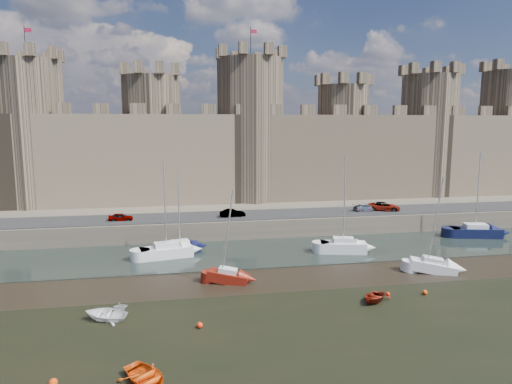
{
  "coord_description": "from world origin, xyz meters",
  "views": [
    {
      "loc": [
        -10.72,
        -27.14,
        14.95
      ],
      "look_at": [
        -1.83,
        22.0,
        7.55
      ],
      "focal_mm": 32.0,
      "sensor_mm": 36.0,
      "label": 1
    }
  ],
  "objects_px": {
    "car_3": "(384,207)",
    "sailboat_2": "(343,246)",
    "sailboat_0": "(166,251)",
    "car_2": "(366,208)",
    "dinghy_0": "(146,377)",
    "sailboat_4": "(228,276)",
    "car_0": "(121,217)",
    "sailboat_1": "(180,247)",
    "car_1": "(233,213)",
    "sailboat_3": "(475,231)",
    "sailboat_5": "(433,266)"
  },
  "relations": [
    {
      "from": "car_0",
      "to": "dinghy_0",
      "type": "bearing_deg",
      "value": -169.47
    },
    {
      "from": "car_0",
      "to": "car_2",
      "type": "bearing_deg",
      "value": -86.57
    },
    {
      "from": "car_1",
      "to": "dinghy_0",
      "type": "relative_size",
      "value": 0.95
    },
    {
      "from": "car_0",
      "to": "car_2",
      "type": "height_order",
      "value": "car_2"
    },
    {
      "from": "dinghy_0",
      "to": "car_3",
      "type": "bearing_deg",
      "value": 14.05
    },
    {
      "from": "car_0",
      "to": "car_3",
      "type": "xyz_separation_m",
      "value": [
        36.86,
        0.49,
        0.12
      ]
    },
    {
      "from": "car_0",
      "to": "sailboat_3",
      "type": "bearing_deg",
      "value": -96.31
    },
    {
      "from": "car_0",
      "to": "sailboat_5",
      "type": "height_order",
      "value": "sailboat_5"
    },
    {
      "from": "car_2",
      "to": "dinghy_0",
      "type": "relative_size",
      "value": 1.04
    },
    {
      "from": "sailboat_5",
      "to": "car_3",
      "type": "bearing_deg",
      "value": 99.9
    },
    {
      "from": "car_0",
      "to": "sailboat_0",
      "type": "distance_m",
      "value": 11.3
    },
    {
      "from": "car_3",
      "to": "sailboat_2",
      "type": "distance_m",
      "value": 15.87
    },
    {
      "from": "car_3",
      "to": "sailboat_1",
      "type": "relative_size",
      "value": 0.5
    },
    {
      "from": "car_3",
      "to": "sailboat_4",
      "type": "bearing_deg",
      "value": 146.82
    },
    {
      "from": "car_3",
      "to": "dinghy_0",
      "type": "distance_m",
      "value": 47.68
    },
    {
      "from": "car_0",
      "to": "sailboat_1",
      "type": "relative_size",
      "value": 0.33
    },
    {
      "from": "sailboat_2",
      "to": "dinghy_0",
      "type": "distance_m",
      "value": 31.9
    },
    {
      "from": "car_3",
      "to": "sailboat_2",
      "type": "bearing_deg",
      "value": 156.96
    },
    {
      "from": "sailboat_1",
      "to": "dinghy_0",
      "type": "height_order",
      "value": "sailboat_1"
    },
    {
      "from": "sailboat_4",
      "to": "car_1",
      "type": "bearing_deg",
      "value": 99.12
    },
    {
      "from": "car_2",
      "to": "sailboat_4",
      "type": "relative_size",
      "value": 0.41
    },
    {
      "from": "car_3",
      "to": "sailboat_0",
      "type": "distance_m",
      "value": 32.6
    },
    {
      "from": "car_3",
      "to": "sailboat_5",
      "type": "bearing_deg",
      "value": -172.37
    },
    {
      "from": "sailboat_0",
      "to": "sailboat_5",
      "type": "distance_m",
      "value": 28.67
    },
    {
      "from": "car_2",
      "to": "sailboat_5",
      "type": "relative_size",
      "value": 0.38
    },
    {
      "from": "car_2",
      "to": "sailboat_0",
      "type": "relative_size",
      "value": 0.34
    },
    {
      "from": "sailboat_0",
      "to": "sailboat_2",
      "type": "bearing_deg",
      "value": -16.18
    },
    {
      "from": "sailboat_0",
      "to": "sailboat_3",
      "type": "xyz_separation_m",
      "value": [
        40.54,
        2.36,
        0.01
      ]
    },
    {
      "from": "car_1",
      "to": "sailboat_0",
      "type": "bearing_deg",
      "value": 130.99
    },
    {
      "from": "sailboat_0",
      "to": "sailboat_3",
      "type": "height_order",
      "value": "sailboat_3"
    },
    {
      "from": "car_0",
      "to": "sailboat_4",
      "type": "relative_size",
      "value": 0.35
    },
    {
      "from": "sailboat_0",
      "to": "sailboat_1",
      "type": "bearing_deg",
      "value": 36.75
    },
    {
      "from": "car_2",
      "to": "car_3",
      "type": "relative_size",
      "value": 0.79
    },
    {
      "from": "car_3",
      "to": "sailboat_0",
      "type": "xyz_separation_m",
      "value": [
        -30.98,
        -9.89,
        -2.32
      ]
    },
    {
      "from": "car_1",
      "to": "sailboat_3",
      "type": "distance_m",
      "value": 32.6
    },
    {
      "from": "car_1",
      "to": "car_2",
      "type": "relative_size",
      "value": 0.92
    },
    {
      "from": "sailboat_5",
      "to": "sailboat_3",
      "type": "bearing_deg",
      "value": 63.72
    },
    {
      "from": "sailboat_2",
      "to": "sailboat_4",
      "type": "distance_m",
      "value": 16.38
    },
    {
      "from": "dinghy_0",
      "to": "sailboat_3",
      "type": "bearing_deg",
      "value": -0.05
    },
    {
      "from": "sailboat_2",
      "to": "sailboat_5",
      "type": "bearing_deg",
      "value": -38.84
    },
    {
      "from": "sailboat_3",
      "to": "car_1",
      "type": "bearing_deg",
      "value": -178.88
    },
    {
      "from": "dinghy_0",
      "to": "sailboat_5",
      "type": "bearing_deg",
      "value": -4.79
    },
    {
      "from": "sailboat_2",
      "to": "sailboat_4",
      "type": "relative_size",
      "value": 1.26
    },
    {
      "from": "sailboat_0",
      "to": "car_2",
      "type": "bearing_deg",
      "value": 8.18
    },
    {
      "from": "car_2",
      "to": "sailboat_5",
      "type": "xyz_separation_m",
      "value": [
        -1.49,
        -20.09,
        -2.33
      ]
    },
    {
      "from": "sailboat_0",
      "to": "sailboat_3",
      "type": "relative_size",
      "value": 0.97
    },
    {
      "from": "sailboat_4",
      "to": "dinghy_0",
      "type": "distance_m",
      "value": 17.51
    },
    {
      "from": "car_3",
      "to": "sailboat_2",
      "type": "height_order",
      "value": "sailboat_2"
    },
    {
      "from": "sailboat_4",
      "to": "dinghy_0",
      "type": "relative_size",
      "value": 2.52
    },
    {
      "from": "sailboat_1",
      "to": "sailboat_3",
      "type": "distance_m",
      "value": 39.0
    }
  ]
}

